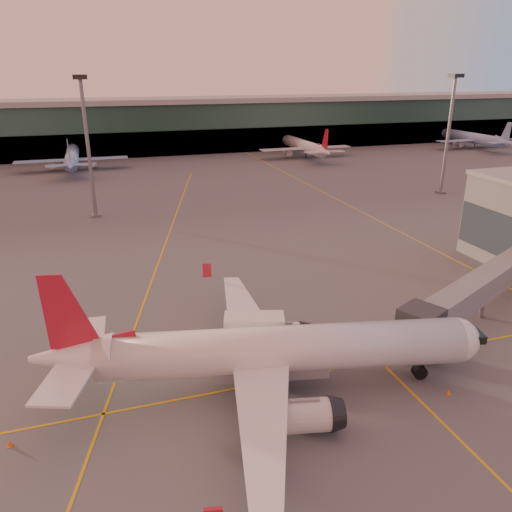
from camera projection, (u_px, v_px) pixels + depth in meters
name	position (u px, v px, depth m)	size (l,w,h in m)	color
ground	(359.00, 402.00, 42.29)	(600.00, 600.00, 0.00)	#4C4F54
taxi_markings	(182.00, 245.00, 79.81)	(100.12, 173.00, 0.01)	gold
terminal	(151.00, 126.00, 165.53)	(400.00, 20.00, 17.60)	#19382D
mast_west_near	(87.00, 138.00, 90.10)	(2.40, 2.40, 25.60)	slate
mast_east_near	(449.00, 126.00, 108.16)	(2.40, 2.40, 25.60)	slate
distant_aircraft_row	(199.00, 163.00, 150.53)	(350.00, 34.00, 13.00)	#82A4DA
main_airplane	(267.00, 352.00, 42.58)	(38.32, 34.83, 11.65)	silver
jet_bridge	(491.00, 280.00, 56.36)	(30.44, 16.87, 5.80)	slate
catering_truck	(255.00, 334.00, 48.07)	(6.20, 4.07, 4.44)	#B21B19
gpu_cart	(427.00, 355.00, 48.07)	(2.37, 1.81, 1.23)	#BA7E17
cone_nose	(462.00, 357.00, 48.46)	(0.40, 0.40, 0.51)	#F9600D
cone_tail	(10.00, 443.00, 37.19)	(0.43, 0.43, 0.55)	#F9600D
cone_fwd	(449.00, 392.00, 43.16)	(0.40, 0.40, 0.50)	#F9600D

